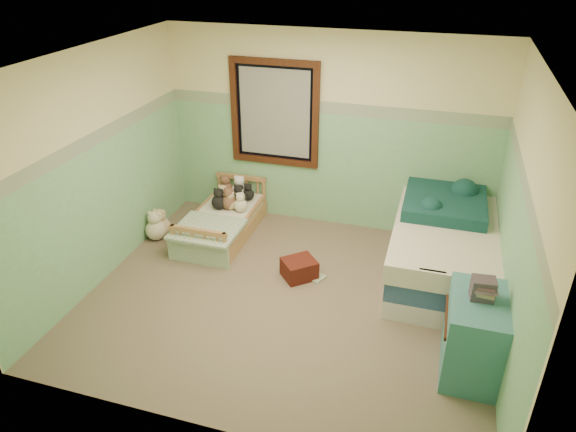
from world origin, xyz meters
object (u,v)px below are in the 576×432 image
(plush_floor_tan, at_px, (161,227))
(dresser, at_px, (473,336))
(toddler_bed_frame, at_px, (223,228))
(floor_book, at_px, (314,276))
(red_pillow, at_px, (299,269))
(plush_floor_cream, at_px, (156,230))
(twin_bed_frame, at_px, (441,263))

(plush_floor_tan, distance_m, dresser, 4.01)
(toddler_bed_frame, xyz_separation_m, floor_book, (1.37, -0.60, -0.08))
(toddler_bed_frame, bearing_deg, dresser, -27.63)
(red_pillow, height_order, floor_book, red_pillow)
(plush_floor_cream, distance_m, red_pillow, 1.99)
(twin_bed_frame, xyz_separation_m, floor_book, (-1.36, -0.54, -0.10))
(plush_floor_cream, bearing_deg, floor_book, -6.50)
(plush_floor_cream, height_order, plush_floor_tan, plush_floor_cream)
(plush_floor_tan, relative_size, twin_bed_frame, 0.12)
(twin_bed_frame, bearing_deg, floor_book, -158.35)
(plush_floor_cream, height_order, dresser, dresser)
(twin_bed_frame, height_order, dresser, dresser)
(toddler_bed_frame, xyz_separation_m, plush_floor_cream, (-0.77, -0.36, 0.04))
(plush_floor_cream, distance_m, floor_book, 2.15)
(red_pillow, bearing_deg, toddler_bed_frame, 151.95)
(dresser, height_order, floor_book, dresser)
(plush_floor_tan, xyz_separation_m, floor_book, (2.11, -0.33, -0.12))
(plush_floor_tan, distance_m, twin_bed_frame, 3.48)
(plush_floor_tan, height_order, twin_bed_frame, plush_floor_tan)
(plush_floor_cream, xyz_separation_m, red_pillow, (1.97, -0.29, -0.02))
(twin_bed_frame, distance_m, red_pillow, 1.64)
(twin_bed_frame, bearing_deg, plush_floor_tan, -176.49)
(twin_bed_frame, xyz_separation_m, red_pillow, (-1.53, -0.59, 0.00))
(plush_floor_cream, distance_m, dresser, 4.01)
(toddler_bed_frame, height_order, plush_floor_cream, plush_floor_cream)
(floor_book, bearing_deg, dresser, -5.73)
(twin_bed_frame, distance_m, floor_book, 1.47)
(plush_floor_tan, height_order, dresser, dresser)
(floor_book, bearing_deg, plush_floor_tan, -163.81)
(plush_floor_tan, distance_m, red_pillow, 1.99)
(plush_floor_tan, height_order, floor_book, plush_floor_tan)
(twin_bed_frame, bearing_deg, plush_floor_cream, -175.13)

